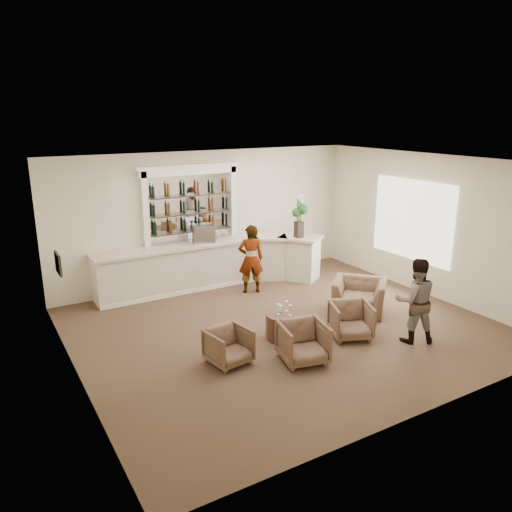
{
  "coord_description": "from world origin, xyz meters",
  "views": [
    {
      "loc": [
        -5.2,
        -7.7,
        4.19
      ],
      "look_at": [
        -0.14,
        0.9,
        1.3
      ],
      "focal_mm": 35.0,
      "sensor_mm": 36.0,
      "label": 1
    }
  ],
  "objects_px": {
    "bar_counter": "(212,264)",
    "espresso_machine": "(204,234)",
    "flower_vase": "(299,214)",
    "armchair_center": "(303,342)",
    "guest": "(415,301)",
    "armchair_right": "(351,320)",
    "sommelier": "(251,259)",
    "armchair_far": "(359,296)",
    "cocktail_table": "(284,326)",
    "armchair_left": "(229,346)"
  },
  "relations": [
    {
      "from": "sommelier",
      "to": "flower_vase",
      "type": "distance_m",
      "value": 1.77
    },
    {
      "from": "guest",
      "to": "armchair_center",
      "type": "bearing_deg",
      "value": 17.9
    },
    {
      "from": "sommelier",
      "to": "guest",
      "type": "relative_size",
      "value": 1.02
    },
    {
      "from": "cocktail_table",
      "to": "armchair_left",
      "type": "xyz_separation_m",
      "value": [
        -1.38,
        -0.35,
        0.06
      ]
    },
    {
      "from": "armchair_center",
      "to": "cocktail_table",
      "type": "bearing_deg",
      "value": 88.9
    },
    {
      "from": "bar_counter",
      "to": "armchair_center",
      "type": "height_order",
      "value": "bar_counter"
    },
    {
      "from": "armchair_left",
      "to": "espresso_machine",
      "type": "xyz_separation_m",
      "value": [
        1.31,
        3.8,
        1.05
      ]
    },
    {
      "from": "flower_vase",
      "to": "bar_counter",
      "type": "bearing_deg",
      "value": 162.32
    },
    {
      "from": "sommelier",
      "to": "flower_vase",
      "type": "height_order",
      "value": "flower_vase"
    },
    {
      "from": "bar_counter",
      "to": "sommelier",
      "type": "bearing_deg",
      "value": -54.13
    },
    {
      "from": "armchair_left",
      "to": "armchair_right",
      "type": "bearing_deg",
      "value": -14.99
    },
    {
      "from": "armchair_center",
      "to": "bar_counter",
      "type": "bearing_deg",
      "value": 98.5
    },
    {
      "from": "guest",
      "to": "espresso_machine",
      "type": "height_order",
      "value": "guest"
    },
    {
      "from": "sommelier",
      "to": "armchair_center",
      "type": "distance_m",
      "value": 3.65
    },
    {
      "from": "bar_counter",
      "to": "espresso_machine",
      "type": "xyz_separation_m",
      "value": [
        -0.18,
        0.07,
        0.79
      ]
    },
    {
      "from": "guest",
      "to": "armchair_far",
      "type": "xyz_separation_m",
      "value": [
        0.1,
        1.61,
        -0.46
      ]
    },
    {
      "from": "cocktail_table",
      "to": "guest",
      "type": "relative_size",
      "value": 0.44
    },
    {
      "from": "guest",
      "to": "armchair_center",
      "type": "relative_size",
      "value": 2.08
    },
    {
      "from": "bar_counter",
      "to": "cocktail_table",
      "type": "height_order",
      "value": "bar_counter"
    },
    {
      "from": "bar_counter",
      "to": "espresso_machine",
      "type": "relative_size",
      "value": 11.4
    },
    {
      "from": "armchair_left",
      "to": "espresso_machine",
      "type": "relative_size",
      "value": 1.38
    },
    {
      "from": "sommelier",
      "to": "guest",
      "type": "xyz_separation_m",
      "value": [
        1.3,
        -3.87,
        -0.01
      ]
    },
    {
      "from": "armchair_far",
      "to": "flower_vase",
      "type": "relative_size",
      "value": 1.02
    },
    {
      "from": "espresso_machine",
      "to": "cocktail_table",
      "type": "bearing_deg",
      "value": -74.0
    },
    {
      "from": "cocktail_table",
      "to": "flower_vase",
      "type": "xyz_separation_m",
      "value": [
        2.22,
        2.71,
        1.5
      ]
    },
    {
      "from": "armchair_left",
      "to": "sommelier",
      "type": "bearing_deg",
      "value": 45.02
    },
    {
      "from": "armchair_center",
      "to": "armchair_far",
      "type": "bearing_deg",
      "value": 40.52
    },
    {
      "from": "cocktail_table",
      "to": "armchair_center",
      "type": "xyz_separation_m",
      "value": [
        -0.24,
        -0.95,
        0.11
      ]
    },
    {
      "from": "flower_vase",
      "to": "armchair_center",
      "type": "bearing_deg",
      "value": -123.92
    },
    {
      "from": "guest",
      "to": "flower_vase",
      "type": "xyz_separation_m",
      "value": [
        0.2,
        4.05,
        0.93
      ]
    },
    {
      "from": "armchair_far",
      "to": "armchair_center",
      "type": "bearing_deg",
      "value": -105.83
    },
    {
      "from": "bar_counter",
      "to": "espresso_machine",
      "type": "bearing_deg",
      "value": 158.46
    },
    {
      "from": "guest",
      "to": "armchair_far",
      "type": "distance_m",
      "value": 1.68
    },
    {
      "from": "espresso_machine",
      "to": "flower_vase",
      "type": "distance_m",
      "value": 2.44
    },
    {
      "from": "flower_vase",
      "to": "cocktail_table",
      "type": "bearing_deg",
      "value": -129.32
    },
    {
      "from": "guest",
      "to": "flower_vase",
      "type": "distance_m",
      "value": 4.16
    },
    {
      "from": "guest",
      "to": "bar_counter",
      "type": "bearing_deg",
      "value": -40.31
    },
    {
      "from": "bar_counter",
      "to": "armchair_right",
      "type": "distance_m",
      "value": 4.13
    },
    {
      "from": "armchair_center",
      "to": "espresso_machine",
      "type": "bearing_deg",
      "value": 100.91
    },
    {
      "from": "cocktail_table",
      "to": "armchair_center",
      "type": "relative_size",
      "value": 0.91
    },
    {
      "from": "armchair_right",
      "to": "espresso_machine",
      "type": "bearing_deg",
      "value": 129.51
    },
    {
      "from": "guest",
      "to": "espresso_machine",
      "type": "xyz_separation_m",
      "value": [
        -2.09,
        4.79,
        0.54
      ]
    },
    {
      "from": "armchair_left",
      "to": "armchair_right",
      "type": "distance_m",
      "value": 2.52
    },
    {
      "from": "armchair_far",
      "to": "espresso_machine",
      "type": "xyz_separation_m",
      "value": [
        -2.19,
        3.18,
        1.0
      ]
    },
    {
      "from": "armchair_left",
      "to": "armchair_center",
      "type": "relative_size",
      "value": 0.88
    },
    {
      "from": "guest",
      "to": "armchair_right",
      "type": "xyz_separation_m",
      "value": [
        -0.9,
        0.72,
        -0.47
      ]
    },
    {
      "from": "guest",
      "to": "armchair_far",
      "type": "height_order",
      "value": "guest"
    },
    {
      "from": "sommelier",
      "to": "flower_vase",
      "type": "xyz_separation_m",
      "value": [
        1.5,
        0.17,
        0.92
      ]
    },
    {
      "from": "bar_counter",
      "to": "flower_vase",
      "type": "height_order",
      "value": "flower_vase"
    },
    {
      "from": "cocktail_table",
      "to": "flower_vase",
      "type": "height_order",
      "value": "flower_vase"
    }
  ]
}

